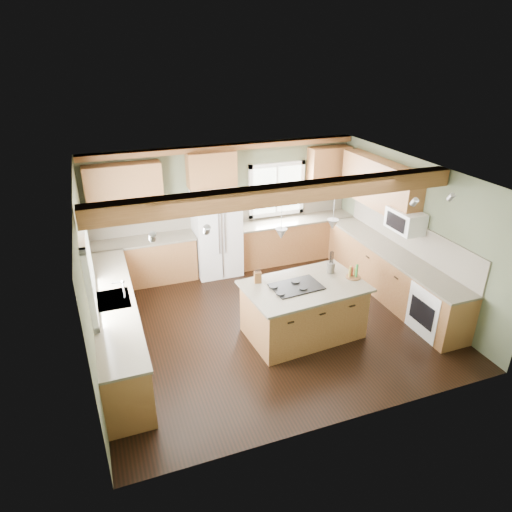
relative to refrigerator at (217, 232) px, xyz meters
name	(u,v)px	position (x,y,z in m)	size (l,w,h in m)	color
floor	(268,321)	(0.30, -2.12, -0.90)	(5.60, 5.60, 0.00)	black
ceiling	(270,175)	(0.30, -2.12, 1.70)	(5.60, 5.60, 0.00)	silver
wall_back	(225,206)	(0.30, 0.38, 0.40)	(5.60, 5.60, 0.00)	#50583E
wall_left	(88,282)	(-2.50, -2.12, 0.40)	(5.00, 5.00, 0.00)	#50583E
wall_right	(412,231)	(3.10, -2.12, 0.40)	(5.00, 5.00, 0.00)	#50583E
ceiling_beam	(284,194)	(0.30, -2.66, 1.57)	(5.55, 0.26, 0.26)	brown
soffit_trim	(224,148)	(0.30, 0.28, 1.64)	(5.55, 0.20, 0.10)	brown
backsplash_back	(225,210)	(0.30, 0.36, 0.31)	(5.58, 0.03, 0.58)	brown
backsplash_right	(409,235)	(3.08, -2.07, 0.31)	(0.03, 3.70, 0.58)	brown
base_cab_back_left	(144,262)	(-1.49, 0.08, -0.46)	(2.02, 0.60, 0.88)	brown
counter_back_left	(142,241)	(-1.49, 0.08, 0.00)	(2.06, 0.64, 0.04)	#453E32
base_cab_back_right	(294,240)	(1.79, 0.08, -0.46)	(2.62, 0.60, 0.88)	brown
counter_back_right	(295,220)	(1.79, 0.08, 0.00)	(2.66, 0.64, 0.04)	#453E32
base_cab_left	(117,326)	(-2.20, -2.07, -0.46)	(0.60, 3.70, 0.88)	brown
counter_left	(113,300)	(-2.20, -2.07, 0.00)	(0.64, 3.74, 0.04)	#453E32
base_cab_right	(390,274)	(2.80, -2.07, -0.46)	(0.60, 3.70, 0.88)	brown
counter_right	(394,252)	(2.80, -2.07, 0.00)	(0.64, 3.74, 0.04)	#453E32
upper_cab_back_left	(124,188)	(-1.69, 0.21, 1.05)	(1.40, 0.35, 0.90)	brown
upper_cab_over_fridge	(211,169)	(0.00, 0.21, 1.25)	(0.96, 0.35, 0.70)	brown
upper_cab_right	(379,184)	(2.92, -1.22, 1.05)	(0.35, 2.20, 0.90)	brown
upper_cab_back_corner	(329,168)	(2.60, 0.21, 1.05)	(0.90, 0.35, 0.90)	brown
window_left	(86,265)	(-2.48, -2.07, 0.65)	(0.04, 1.60, 1.05)	white
window_back	(276,189)	(1.45, 0.36, 0.65)	(1.10, 0.04, 1.00)	white
sink	(113,300)	(-2.20, -2.07, 0.01)	(0.50, 0.65, 0.03)	#262628
faucet	(124,290)	(-2.02, -2.07, 0.15)	(0.02, 0.02, 0.28)	#B2B2B7
dishwasher	(126,380)	(-2.19, -3.37, -0.47)	(0.60, 0.60, 0.84)	white
oven	(437,309)	(2.79, -3.37, -0.47)	(0.60, 0.72, 0.84)	white
microwave	(405,221)	(2.88, -2.17, 0.65)	(0.40, 0.70, 0.38)	white
pendant_left	(281,234)	(0.26, -2.70, 0.98)	(0.18, 0.18, 0.16)	#B2B2B7
pendant_right	(333,224)	(1.14, -2.63, 0.98)	(0.18, 0.18, 0.16)	#B2B2B7
refrigerator	(217,232)	(0.00, 0.00, 0.00)	(0.90, 0.74, 1.80)	silver
island	(303,311)	(0.70, -2.66, -0.46)	(1.79, 1.09, 0.88)	brown
island_top	(305,286)	(0.70, -2.66, 0.00)	(1.90, 1.21, 0.04)	#453E32
cooktop	(296,286)	(0.55, -2.68, 0.03)	(0.77, 0.52, 0.02)	black
knife_block	(258,277)	(0.03, -2.33, 0.11)	(0.11, 0.08, 0.19)	brown
utensil_crock	(331,268)	(1.30, -2.42, 0.11)	(0.13, 0.13, 0.18)	#463C38
bottle_tray	(354,271)	(1.56, -2.71, 0.13)	(0.24, 0.24, 0.22)	brown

